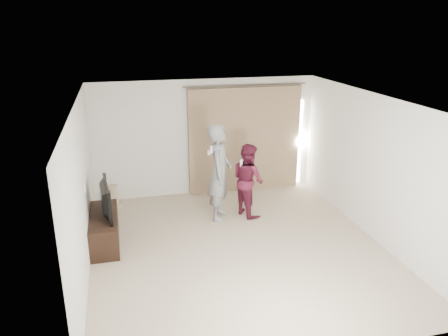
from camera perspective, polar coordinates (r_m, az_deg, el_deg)
The scene contains 10 objects.
floor at distance 7.80m, azimuth 1.83°, elevation -10.40°, with size 5.50×5.50×0.00m, color #C7AE95.
wall_back at distance 9.81m, azimuth -2.42°, elevation 4.00°, with size 5.00×0.04×2.60m, color silver.
wall_left at distance 7.04m, azimuth -18.09°, elevation -3.02°, with size 0.04×5.50×2.60m.
ceiling at distance 6.91m, azimuth 2.06°, elevation 8.76°, with size 5.00×5.50×0.01m, color white.
curtain at distance 9.98m, azimuth 2.83°, elevation 3.69°, with size 2.80×0.11×2.46m.
tv_console at distance 8.12m, azimuth -15.38°, elevation -7.70°, with size 0.49×1.42×0.55m, color black.
tv at distance 7.89m, azimuth -15.74°, elevation -3.95°, with size 1.05×0.14×0.60m, color black.
scratching_post at distance 9.65m, azimuth -14.23°, elevation -3.78°, with size 0.36×0.36×0.47m.
person_man at distance 8.55m, azimuth -0.60°, elevation -0.60°, with size 0.69×0.82×1.93m.
person_woman at distance 8.80m, azimuth 3.16°, elevation -1.53°, with size 0.77×0.87×1.50m.
Camera 1 is at (-1.87, -6.54, 3.81)m, focal length 35.00 mm.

